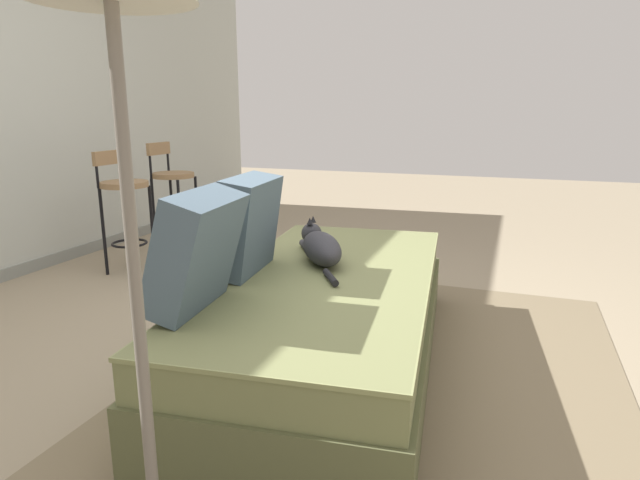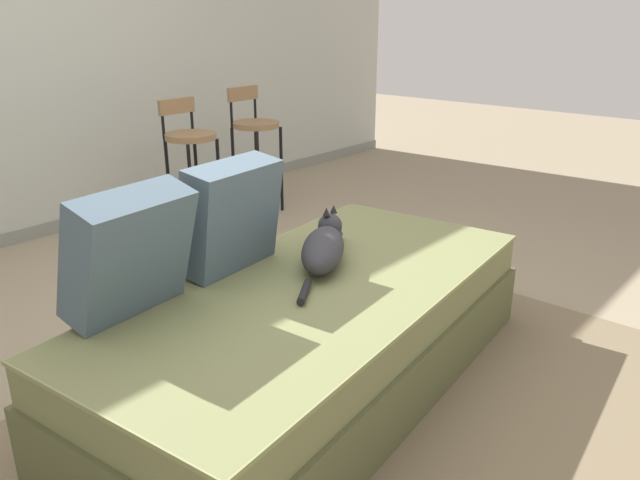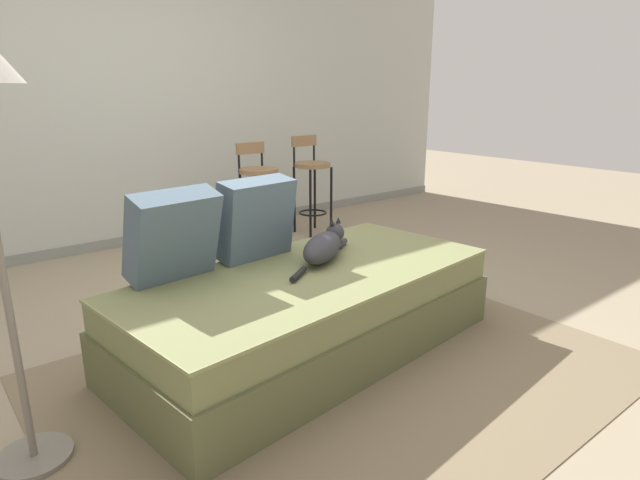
% 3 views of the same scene
% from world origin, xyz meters
% --- Properties ---
extents(ground_plane, '(16.00, 16.00, 0.00)m').
position_xyz_m(ground_plane, '(0.00, 0.00, 0.00)').
color(ground_plane, gray).
rests_on(ground_plane, ground).
extents(area_rug, '(2.74, 2.05, 0.01)m').
position_xyz_m(area_rug, '(0.00, -0.70, 0.00)').
color(area_rug, '#75664C').
rests_on(area_rug, ground).
extents(couch, '(2.13, 1.16, 0.45)m').
position_xyz_m(couch, '(0.00, -0.40, 0.23)').
color(couch, brown).
rests_on(couch, ground).
extents(throw_pillow_corner, '(0.46, 0.31, 0.46)m').
position_xyz_m(throw_pillow_corner, '(-0.60, -0.08, 0.68)').
color(throw_pillow_corner, '#4C6070').
rests_on(throw_pillow_corner, couch).
extents(throw_pillow_middle, '(0.45, 0.26, 0.45)m').
position_xyz_m(throw_pillow_middle, '(-0.09, -0.03, 0.68)').
color(throw_pillow_middle, '#4C6070').
rests_on(throw_pillow_middle, couch).
extents(cat, '(0.67, 0.43, 0.19)m').
position_xyz_m(cat, '(0.19, -0.29, 0.52)').
color(cat, '#333338').
rests_on(cat, couch).
extents(bar_stool_near_window, '(0.34, 0.34, 0.90)m').
position_xyz_m(bar_stool_near_window, '(0.91, 1.51, 0.56)').
color(bar_stool_near_window, black).
rests_on(bar_stool_near_window, ground).
extents(bar_stool_by_doorway, '(0.34, 0.34, 0.93)m').
position_xyz_m(bar_stool_by_doorway, '(1.51, 1.51, 0.56)').
color(bar_stool_by_doorway, black).
rests_on(bar_stool_by_doorway, ground).
extents(floor_lamp, '(0.32, 0.32, 1.60)m').
position_xyz_m(floor_lamp, '(-1.37, -0.44, 1.35)').
color(floor_lamp, slate).
rests_on(floor_lamp, ground).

